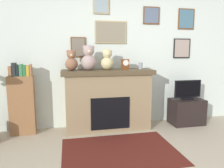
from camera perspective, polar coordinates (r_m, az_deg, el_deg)
back_wall at (r=4.09m, az=3.09°, el=7.47°), size 5.20×0.15×2.60m
fireplace at (r=3.81m, az=-1.16°, el=-4.15°), size 1.60×0.54×1.08m
bookshelf at (r=3.86m, az=-23.04°, el=-4.43°), size 0.41×0.16×1.21m
tv_stand at (r=4.39m, az=19.35°, el=-6.98°), size 0.62×0.40×0.49m
television at (r=4.30m, az=19.64°, el=-1.59°), size 0.53×0.14×0.37m
area_rug at (r=3.14m, az=2.17°, el=-17.51°), size 1.61×1.16×0.01m
candle_jar at (r=3.87m, az=7.67°, el=4.85°), size 0.07×0.07×0.12m
mantel_clock at (r=3.78m, az=3.56°, el=5.30°), size 0.13×0.09×0.18m
teddy_bear_brown at (r=3.64m, az=-10.82°, el=6.03°), size 0.21×0.21×0.34m
teddy_bear_grey at (r=3.65m, az=-6.24°, el=6.71°), size 0.26×0.26×0.43m
teddy_bear_tan at (r=3.70m, az=-1.29°, el=6.32°), size 0.22×0.22×0.36m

